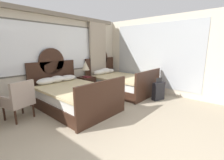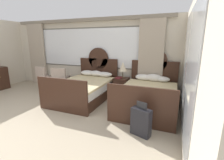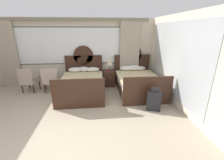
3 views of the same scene
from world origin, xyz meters
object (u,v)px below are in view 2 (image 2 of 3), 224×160
(table_lamp_on_nightstand, at_px, (123,67))
(suitcase_on_floor, at_px, (141,122))
(book_on_nightstand, at_px, (119,78))
(bed_near_window, at_px, (85,88))
(armchair_by_window_centre, at_px, (44,77))
(bed_near_mirror, at_px, (148,96))
(armchair_by_window_left, at_px, (61,79))
(nightstand_between_beds, at_px, (121,87))

(table_lamp_on_nightstand, distance_m, suitcase_on_floor, 2.58)
(book_on_nightstand, bearing_deg, bed_near_window, -149.06)
(armchair_by_window_centre, xyz_separation_m, suitcase_on_floor, (4.16, -1.79, -0.20))
(bed_near_window, bearing_deg, table_lamp_on_nightstand, 34.57)
(bed_near_mirror, relative_size, armchair_by_window_centre, 2.45)
(table_lamp_on_nightstand, distance_m, armchair_by_window_centre, 3.13)
(bed_near_mirror, bearing_deg, suitcase_on_floor, -86.47)
(book_on_nightstand, distance_m, armchair_by_window_left, 2.22)
(bed_near_window, xyz_separation_m, bed_near_mirror, (2.07, -0.00, -0.00))
(nightstand_between_beds, xyz_separation_m, suitcase_on_floor, (1.13, -2.16, -0.03))
(nightstand_between_beds, xyz_separation_m, book_on_nightstand, (-0.06, -0.09, 0.34))
(bed_near_mirror, distance_m, nightstand_between_beds, 1.24)
(book_on_nightstand, bearing_deg, table_lamp_on_nightstand, 58.45)
(suitcase_on_floor, bearing_deg, bed_near_mirror, 93.53)
(bed_near_window, distance_m, table_lamp_on_nightstand, 1.45)
(armchair_by_window_left, xyz_separation_m, armchair_by_window_centre, (-0.77, -0.00, 0.00))
(bed_near_window, relative_size, suitcase_on_floor, 3.16)
(bed_near_mirror, relative_size, book_on_nightstand, 8.67)
(bed_near_window, relative_size, armchair_by_window_left, 2.45)
(nightstand_between_beds, distance_m, suitcase_on_floor, 2.44)
(nightstand_between_beds, distance_m, table_lamp_on_nightstand, 0.70)
(book_on_nightstand, height_order, suitcase_on_floor, suitcase_on_floor)
(nightstand_between_beds, height_order, book_on_nightstand, book_on_nightstand)
(bed_near_window, relative_size, table_lamp_on_nightstand, 4.16)
(bed_near_window, relative_size, bed_near_mirror, 1.00)
(armchair_by_window_left, bearing_deg, bed_near_window, -14.05)
(armchair_by_window_centre, bearing_deg, book_on_nightstand, 5.37)
(book_on_nightstand, xyz_separation_m, suitcase_on_floor, (1.19, -2.07, -0.37))
(nightstand_between_beds, distance_m, armchair_by_window_left, 2.30)
(bed_near_window, relative_size, nightstand_between_beds, 3.51)
(nightstand_between_beds, bearing_deg, bed_near_mirror, -33.32)
(bed_near_mirror, xyz_separation_m, armchair_by_window_centre, (-4.07, 0.31, 0.14))
(suitcase_on_floor, bearing_deg, armchair_by_window_left, 152.13)
(bed_near_window, bearing_deg, book_on_nightstand, 30.94)
(table_lamp_on_nightstand, bearing_deg, armchair_by_window_centre, -172.00)
(armchair_by_window_centre, height_order, suitcase_on_floor, armchair_by_window_centre)
(bed_near_mirror, height_order, nightstand_between_beds, bed_near_mirror)
(bed_near_window, distance_m, bed_near_mirror, 2.07)
(armchair_by_window_left, bearing_deg, bed_near_mirror, -5.38)
(book_on_nightstand, xyz_separation_m, armchair_by_window_left, (-2.20, -0.28, -0.16))
(bed_near_mirror, relative_size, armchair_by_window_left, 2.45)
(nightstand_between_beds, distance_m, book_on_nightstand, 0.35)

